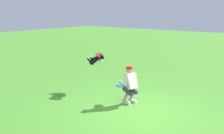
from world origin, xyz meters
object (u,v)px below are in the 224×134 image
Objects in this scene: dog at (96,61)px; frisbee_flying at (99,54)px; person at (130,84)px; frisbee_held at (119,85)px.

frisbee_flying reaches higher than dog.
dog reaches higher than person.
person is at bearing 167.14° from frisbee_flying.
frisbee_flying is at bearing -21.28° from frisbee_held.
frisbee_flying is 1.66m from frisbee_held.
frisbee_flying is at bearing -0.85° from dog.
person is 1.27× the size of dog.
frisbee_flying is at bearing 5.81° from person.
person reaches higher than frisbee_held.
dog is 1.72m from frisbee_held.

